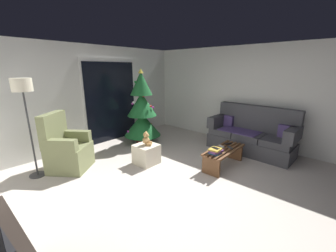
{
  "coord_description": "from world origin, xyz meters",
  "views": [
    {
      "loc": [
        -2.55,
        -1.93,
        1.94
      ],
      "look_at": [
        0.4,
        0.7,
        0.85
      ],
      "focal_mm": 22.46,
      "sensor_mm": 36.0,
      "label": 1
    }
  ],
  "objects_px": {
    "ottoman": "(146,154)",
    "teddy_bear_honey": "(147,139)",
    "remote_silver": "(221,146)",
    "couch": "(251,135)",
    "armchair": "(67,150)",
    "remote_graphite": "(230,148)",
    "cell_phone": "(216,148)",
    "floor_lamp": "(23,95)",
    "coffee_table": "(224,155)",
    "christmas_tree": "(142,111)",
    "remote_white": "(218,149)",
    "remote_black": "(228,144)",
    "book_stack": "(216,151)"
  },
  "relations": [
    {
      "from": "ottoman",
      "to": "teddy_bear_honey",
      "type": "distance_m",
      "value": 0.33
    },
    {
      "from": "remote_silver",
      "to": "teddy_bear_honey",
      "type": "xyz_separation_m",
      "value": [
        -0.99,
        1.18,
        0.14
      ]
    },
    {
      "from": "couch",
      "to": "armchair",
      "type": "relative_size",
      "value": 1.74
    },
    {
      "from": "remote_graphite",
      "to": "teddy_bear_honey",
      "type": "relative_size",
      "value": 0.55
    },
    {
      "from": "cell_phone",
      "to": "armchair",
      "type": "height_order",
      "value": "armchair"
    },
    {
      "from": "floor_lamp",
      "to": "ottoman",
      "type": "distance_m",
      "value": 2.43
    },
    {
      "from": "teddy_bear_honey",
      "to": "ottoman",
      "type": "bearing_deg",
      "value": 126.47
    },
    {
      "from": "coffee_table",
      "to": "remote_graphite",
      "type": "height_order",
      "value": "remote_graphite"
    },
    {
      "from": "remote_silver",
      "to": "floor_lamp",
      "type": "bearing_deg",
      "value": 168.25
    },
    {
      "from": "christmas_tree",
      "to": "armchair",
      "type": "height_order",
      "value": "christmas_tree"
    },
    {
      "from": "remote_silver",
      "to": "floor_lamp",
      "type": "xyz_separation_m",
      "value": [
        -2.72,
        2.31,
        1.11
      ]
    },
    {
      "from": "remote_white",
      "to": "ottoman",
      "type": "height_order",
      "value": "ottoman"
    },
    {
      "from": "remote_black",
      "to": "couch",
      "type": "bearing_deg",
      "value": -61.07
    },
    {
      "from": "book_stack",
      "to": "armchair",
      "type": "relative_size",
      "value": 0.25
    },
    {
      "from": "couch",
      "to": "coffee_table",
      "type": "height_order",
      "value": "couch"
    },
    {
      "from": "ottoman",
      "to": "teddy_bear_honey",
      "type": "height_order",
      "value": "teddy_bear_honey"
    },
    {
      "from": "teddy_bear_honey",
      "to": "christmas_tree",
      "type": "bearing_deg",
      "value": 52.2
    },
    {
      "from": "remote_silver",
      "to": "remote_graphite",
      "type": "bearing_deg",
      "value": -41.61
    },
    {
      "from": "remote_black",
      "to": "remote_white",
      "type": "bearing_deg",
      "value": 130.42
    },
    {
      "from": "remote_white",
      "to": "armchair",
      "type": "xyz_separation_m",
      "value": [
        -2.01,
        2.2,
        0.01
      ]
    },
    {
      "from": "remote_graphite",
      "to": "teddy_bear_honey",
      "type": "height_order",
      "value": "teddy_bear_honey"
    },
    {
      "from": "remote_graphite",
      "to": "remote_silver",
      "type": "bearing_deg",
      "value": 147.9
    },
    {
      "from": "remote_black",
      "to": "cell_phone",
      "type": "distance_m",
      "value": 0.63
    },
    {
      "from": "armchair",
      "to": "floor_lamp",
      "type": "height_order",
      "value": "floor_lamp"
    },
    {
      "from": "christmas_tree",
      "to": "book_stack",
      "type": "bearing_deg",
      "value": -94.72
    },
    {
      "from": "remote_black",
      "to": "floor_lamp",
      "type": "bearing_deg",
      "value": 90.92
    },
    {
      "from": "couch",
      "to": "ottoman",
      "type": "bearing_deg",
      "value": 147.15
    },
    {
      "from": "remote_graphite",
      "to": "armchair",
      "type": "relative_size",
      "value": 0.14
    },
    {
      "from": "remote_black",
      "to": "remote_white",
      "type": "relative_size",
      "value": 1.0
    },
    {
      "from": "armchair",
      "to": "teddy_bear_honey",
      "type": "distance_m",
      "value": 1.56
    },
    {
      "from": "remote_black",
      "to": "christmas_tree",
      "type": "distance_m",
      "value": 2.31
    },
    {
      "from": "remote_graphite",
      "to": "floor_lamp",
      "type": "distance_m",
      "value": 3.88
    },
    {
      "from": "coffee_table",
      "to": "christmas_tree",
      "type": "distance_m",
      "value": 2.37
    },
    {
      "from": "coffee_table",
      "to": "christmas_tree",
      "type": "xyz_separation_m",
      "value": [
        -0.15,
        2.28,
        0.61
      ]
    },
    {
      "from": "remote_white",
      "to": "christmas_tree",
      "type": "bearing_deg",
      "value": 166.44
    },
    {
      "from": "cell_phone",
      "to": "christmas_tree",
      "type": "distance_m",
      "value": 2.31
    },
    {
      "from": "remote_white",
      "to": "book_stack",
      "type": "bearing_deg",
      "value": -90.08
    },
    {
      "from": "floor_lamp",
      "to": "ottoman",
      "type": "xyz_separation_m",
      "value": [
        1.72,
        -1.13,
        -1.3
      ]
    },
    {
      "from": "couch",
      "to": "cell_phone",
      "type": "height_order",
      "value": "couch"
    },
    {
      "from": "remote_white",
      "to": "cell_phone",
      "type": "distance_m",
      "value": 0.22
    },
    {
      "from": "cell_phone",
      "to": "teddy_bear_honey",
      "type": "bearing_deg",
      "value": 129.62
    },
    {
      "from": "remote_silver",
      "to": "remote_graphite",
      "type": "relative_size",
      "value": 1.0
    },
    {
      "from": "cell_phone",
      "to": "christmas_tree",
      "type": "relative_size",
      "value": 0.07
    },
    {
      "from": "remote_graphite",
      "to": "teddy_bear_honey",
      "type": "distance_m",
      "value": 1.71
    },
    {
      "from": "book_stack",
      "to": "christmas_tree",
      "type": "xyz_separation_m",
      "value": [
        0.19,
        2.28,
        0.43
      ]
    },
    {
      "from": "floor_lamp",
      "to": "armchair",
      "type": "bearing_deg",
      "value": -16.39
    },
    {
      "from": "teddy_bear_honey",
      "to": "armchair",
      "type": "bearing_deg",
      "value": 140.82
    },
    {
      "from": "book_stack",
      "to": "ottoman",
      "type": "xyz_separation_m",
      "value": [
        -0.61,
        1.27,
        -0.23
      ]
    },
    {
      "from": "couch",
      "to": "teddy_bear_honey",
      "type": "xyz_separation_m",
      "value": [
        -2.12,
        1.36,
        0.13
      ]
    },
    {
      "from": "book_stack",
      "to": "christmas_tree",
      "type": "height_order",
      "value": "christmas_tree"
    }
  ]
}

